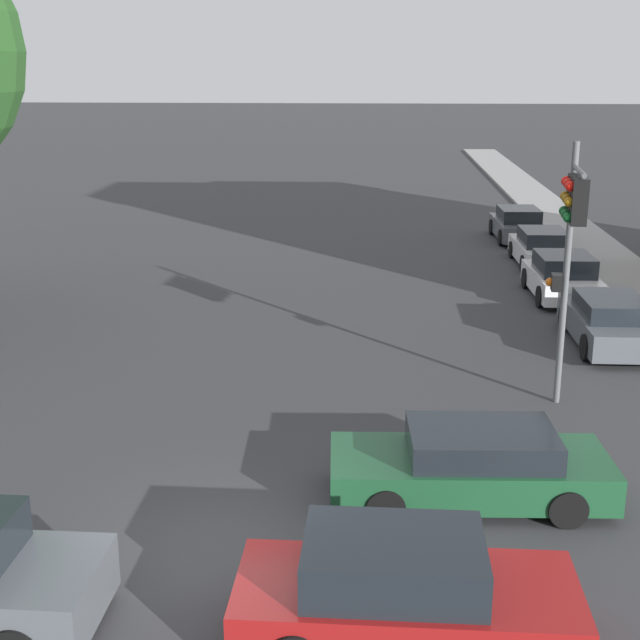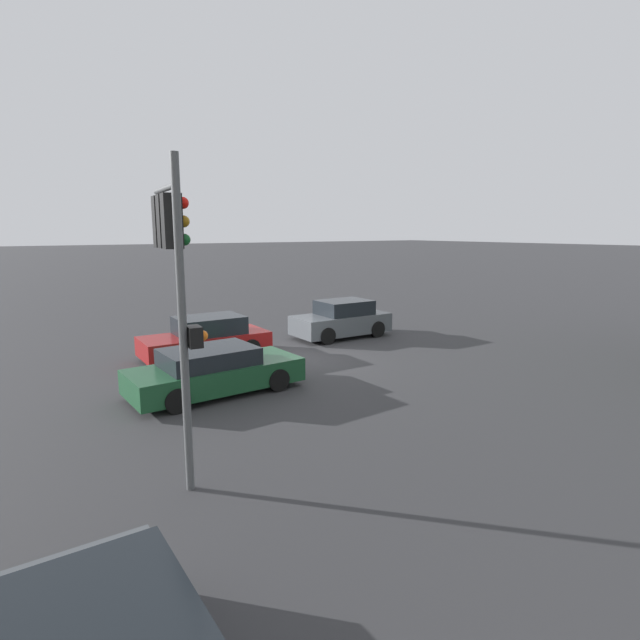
# 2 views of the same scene
# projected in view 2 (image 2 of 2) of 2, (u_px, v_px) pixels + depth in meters

# --- Properties ---
(ground_plane) EXTENTS (300.00, 300.00, 0.00)m
(ground_plane) POSITION_uv_depth(u_px,v_px,m) (302.00, 358.00, 17.52)
(ground_plane) COLOR #333335
(traffic_signal) EXTENTS (0.53, 1.83, 5.62)m
(traffic_signal) POSITION_uv_depth(u_px,v_px,m) (174.00, 253.00, 8.45)
(traffic_signal) COLOR #515456
(traffic_signal) RESTS_ON ground_plane
(crossing_car_0) EXTENTS (4.75, 2.16, 1.28)m
(crossing_car_0) POSITION_uv_depth(u_px,v_px,m) (214.00, 371.00, 13.64)
(crossing_car_0) COLOR #194728
(crossing_car_0) RESTS_ON ground_plane
(crossing_car_1) EXTENTS (4.38, 2.01, 1.44)m
(crossing_car_1) POSITION_uv_depth(u_px,v_px,m) (206.00, 338.00, 17.52)
(crossing_car_1) COLOR maroon
(crossing_car_1) RESTS_ON ground_plane
(crossing_car_2) EXTENTS (4.08, 1.98, 1.54)m
(crossing_car_2) POSITION_uv_depth(u_px,v_px,m) (342.00, 320.00, 20.85)
(crossing_car_2) COLOR #4C5156
(crossing_car_2) RESTS_ON ground_plane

